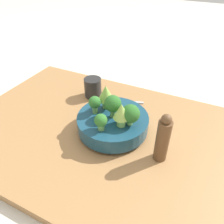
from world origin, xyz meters
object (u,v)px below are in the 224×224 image
(cup, at_px, (93,88))
(fork, at_px, (124,102))
(bowl, at_px, (112,122))
(pepper_mill, at_px, (163,139))

(cup, bearing_deg, fork, -175.47)
(bowl, distance_m, pepper_mill, 0.22)
(pepper_mill, xyz_separation_m, fork, (0.24, -0.25, -0.08))
(cup, bearing_deg, pepper_mill, 148.80)
(bowl, bearing_deg, pepper_mill, 165.35)
(bowl, height_order, pepper_mill, pepper_mill)
(bowl, distance_m, cup, 0.26)
(fork, bearing_deg, pepper_mill, 133.85)
(bowl, relative_size, cup, 2.96)
(bowl, distance_m, fork, 0.20)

